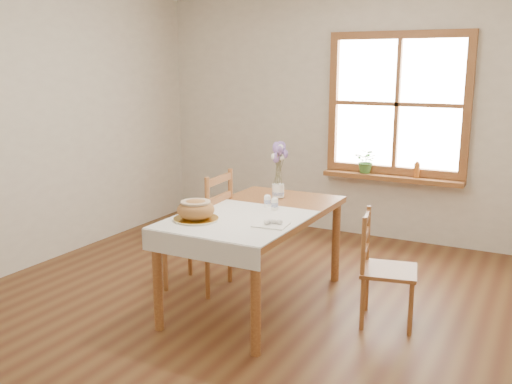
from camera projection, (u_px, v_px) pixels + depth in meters
ground at (237, 316)px, 4.28m from camera, size 5.00×5.00×0.00m
room_walls at (236, 86)px, 3.91m from camera, size 4.60×5.10×2.65m
window at (397, 104)px, 5.86m from camera, size 1.46×0.08×1.46m
window_sill at (392, 178)px, 5.97m from camera, size 1.46×0.20×0.05m
dining_table at (256, 222)px, 4.39m from camera, size 0.90×1.60×0.75m
table_linen at (236, 220)px, 4.11m from camera, size 0.91×0.99×0.01m
chair_left at (197, 230)px, 4.76m from camera, size 0.52×0.50×1.00m
chair_right at (389, 269)px, 4.09m from camera, size 0.48×0.46×0.83m
bread_plate at (196, 219)px, 4.08m from camera, size 0.32×0.32×0.02m
bread_loaf at (196, 208)px, 4.06m from camera, size 0.27×0.27×0.15m
egg_napkin at (271, 225)px, 3.95m from camera, size 0.25×0.22×0.01m
eggs at (271, 221)px, 3.94m from camera, size 0.19×0.18×0.04m
salt_shaker at (275, 204)px, 4.35m from camera, size 0.06×0.06×0.10m
pepper_shaker at (267, 201)px, 4.46m from camera, size 0.06×0.06×0.10m
flower_vase at (278, 192)px, 4.79m from camera, size 0.10×0.10×0.11m
lavender_bouquet at (278, 166)px, 4.74m from camera, size 0.18×0.18×0.33m
potted_plant at (366, 164)px, 6.07m from camera, size 0.27×0.29×0.20m
amber_bottle at (417, 169)px, 5.83m from camera, size 0.06×0.06×0.17m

